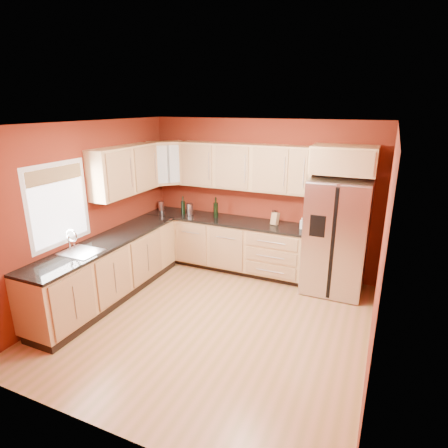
{
  "coord_description": "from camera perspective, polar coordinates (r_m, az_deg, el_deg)",
  "views": [
    {
      "loc": [
        1.96,
        -3.99,
        2.81
      ],
      "look_at": [
        -0.2,
        0.9,
        1.1
      ],
      "focal_mm": 30.0,
      "sensor_mm": 36.0,
      "label": 1
    }
  ],
  "objects": [
    {
      "name": "wine_bottle_b",
      "position": [
        6.53,
        -1.26,
        2.55
      ],
      "size": [
        0.1,
        0.1,
        0.36
      ],
      "primitive_type": null,
      "rotation": [
        0.0,
        0.0,
        -0.27
      ],
      "color": "black",
      "rests_on": "countertop_back"
    },
    {
      "name": "countertop_left",
      "position": [
        5.74,
        -17.5,
        -2.6
      ],
      "size": [
        0.62,
        2.8,
        0.04
      ],
      "primitive_type": "cube",
      "color": "black",
      "rests_on": "base_cabinets_left"
    },
    {
      "name": "floor",
      "position": [
        5.26,
        -1.99,
        -14.59
      ],
      "size": [
        4.0,
        4.0,
        0.0
      ],
      "primitive_type": "plane",
      "color": "#A0753D",
      "rests_on": "ground"
    },
    {
      "name": "knife_block",
      "position": [
        6.21,
        7.78,
        0.82
      ],
      "size": [
        0.12,
        0.12,
        0.21
      ],
      "primitive_type": "cube",
      "rotation": [
        0.0,
        0.0,
        -0.27
      ],
      "color": "#A77F51",
      "rests_on": "countertop_back"
    },
    {
      "name": "soap_dispenser",
      "position": [
        6.07,
        11.76,
        0.08
      ],
      "size": [
        0.08,
        0.08,
        0.18
      ],
      "primitive_type": "cylinder",
      "rotation": [
        0.0,
        0.0,
        0.33
      ],
      "color": "silver",
      "rests_on": "countertop_back"
    },
    {
      "name": "wall_right",
      "position": [
        4.27,
        22.84,
        -4.48
      ],
      "size": [
        0.04,
        4.0,
        2.6
      ],
      "primitive_type": "cube",
      "color": "maroon",
      "rests_on": "floor"
    },
    {
      "name": "wall_front",
      "position": [
        3.18,
        -18.45,
        -11.73
      ],
      "size": [
        4.0,
        0.04,
        2.6
      ],
      "primitive_type": "cube",
      "color": "maroon",
      "rests_on": "floor"
    },
    {
      "name": "wine_bottle_a",
      "position": [
        6.78,
        -6.26,
        2.87
      ],
      "size": [
        0.09,
        0.09,
        0.33
      ],
      "primitive_type": null,
      "rotation": [
        0.0,
        0.0,
        -0.27
      ],
      "color": "black",
      "rests_on": "countertop_back"
    },
    {
      "name": "refrigerator",
      "position": [
        5.97,
        16.7,
        -1.83
      ],
      "size": [
        0.9,
        0.75,
        1.78
      ],
      "primitive_type": "cube",
      "color": "#BCBDC2",
      "rests_on": "floor"
    },
    {
      "name": "upper_cabinets_back",
      "position": [
        6.31,
        3.09,
        8.71
      ],
      "size": [
        2.3,
        0.33,
        0.75
      ],
      "primitive_type": "cube",
      "color": "tan",
      "rests_on": "wall_back"
    },
    {
      "name": "canister_right",
      "position": [
        6.75,
        -5.25,
        2.27
      ],
      "size": [
        0.16,
        0.16,
        0.2
      ],
      "primitive_type": "cylinder",
      "rotation": [
        0.0,
        0.0,
        0.38
      ],
      "color": "#BCBDC2",
      "rests_on": "countertop_back"
    },
    {
      "name": "wall_back",
      "position": [
        6.48,
        5.6,
        4.16
      ],
      "size": [
        4.0,
        0.04,
        2.6
      ],
      "primitive_type": "cube",
      "color": "maroon",
      "rests_on": "floor"
    },
    {
      "name": "base_cabinets_left",
      "position": [
        5.91,
        -17.16,
        -6.77
      ],
      "size": [
        0.6,
        2.8,
        0.88
      ],
      "primitive_type": "cube",
      "color": "tan",
      "rests_on": "floor"
    },
    {
      "name": "ceiling",
      "position": [
        4.45,
        -2.35,
        14.98
      ],
      "size": [
        4.0,
        4.0,
        0.0
      ],
      "primitive_type": "plane",
      "color": "white",
      "rests_on": "wall_back"
    },
    {
      "name": "upper_cabinets_left",
      "position": [
        6.13,
        -14.91,
        7.88
      ],
      "size": [
        0.33,
        1.35,
        0.75
      ],
      "primitive_type": "cube",
      "color": "tan",
      "rests_on": "wall_left"
    },
    {
      "name": "countertop_back",
      "position": [
        6.5,
        0.02,
        0.62
      ],
      "size": [
        2.9,
        0.62,
        0.04
      ],
      "primitive_type": "cube",
      "color": "black",
      "rests_on": "base_cabinets_back"
    },
    {
      "name": "sink_faucet",
      "position": [
        5.34,
        -21.14,
        -2.55
      ],
      "size": [
        0.5,
        0.42,
        0.3
      ],
      "primitive_type": null,
      "color": "silver",
      "rests_on": "countertop_left"
    },
    {
      "name": "over_fridge_cabinet",
      "position": [
        5.78,
        17.83,
        9.31
      ],
      "size": [
        0.92,
        0.6,
        0.4
      ],
      "primitive_type": "cube",
      "color": "tan",
      "rests_on": "wall_back"
    },
    {
      "name": "base_cabinets_back",
      "position": [
        6.66,
        0.06,
        -3.14
      ],
      "size": [
        2.9,
        0.6,
        0.88
      ],
      "primitive_type": "cube",
      "color": "tan",
      "rests_on": "floor"
    },
    {
      "name": "wall_left",
      "position": [
        5.82,
        -20.17,
        1.56
      ],
      "size": [
        0.04,
        4.0,
        2.6
      ],
      "primitive_type": "cube",
      "color": "maroon",
      "rests_on": "floor"
    },
    {
      "name": "corner_upper_cabinet",
      "position": [
        6.8,
        -8.83,
        9.18
      ],
      "size": [
        0.67,
        0.67,
        0.75
      ],
      "primitive_type": "cube",
      "rotation": [
        0.0,
        0.0,
        0.79
      ],
      "color": "tan",
      "rests_on": "wall_back"
    },
    {
      "name": "window",
      "position": [
        5.41,
        -23.9,
        2.7
      ],
      "size": [
        0.03,
        0.9,
        1.0
      ],
      "primitive_type": "cube",
      "color": "white",
      "rests_on": "wall_left"
    },
    {
      "name": "canister_left",
      "position": [
        7.1,
        -9.55,
        2.75
      ],
      "size": [
        0.14,
        0.14,
        0.17
      ],
      "primitive_type": "cylinder",
      "rotation": [
        0.0,
        0.0,
        0.42
      ],
      "color": "#BCBDC2",
      "rests_on": "countertop_back"
    }
  ]
}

